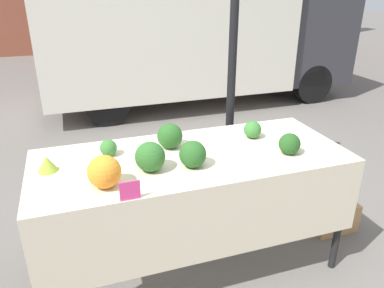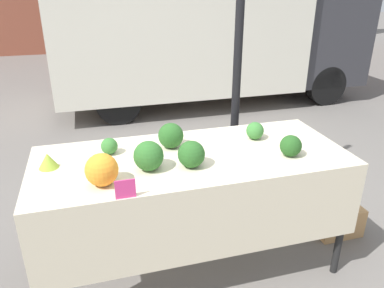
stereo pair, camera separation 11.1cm
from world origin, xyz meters
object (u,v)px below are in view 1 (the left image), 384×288
at_px(parked_truck, 189,17).
at_px(orange_cauliflower, 104,172).
at_px(produce_crate, 331,214).
at_px(price_sign, 130,191).

bearing_deg(parked_truck, orange_cauliflower, -113.99).
height_order(orange_cauliflower, produce_crate, orange_cauliflower).
relative_size(parked_truck, orange_cauliflower, 27.17).
height_order(price_sign, produce_crate, price_sign).
relative_size(parked_truck, produce_crate, 13.83).
relative_size(parked_truck, price_sign, 46.54).
bearing_deg(orange_cauliflower, price_sign, -58.86).
distance_m(orange_cauliflower, produce_crate, 2.08).
bearing_deg(orange_cauliflower, parked_truck, 66.01).
bearing_deg(orange_cauliflower, produce_crate, 8.94).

